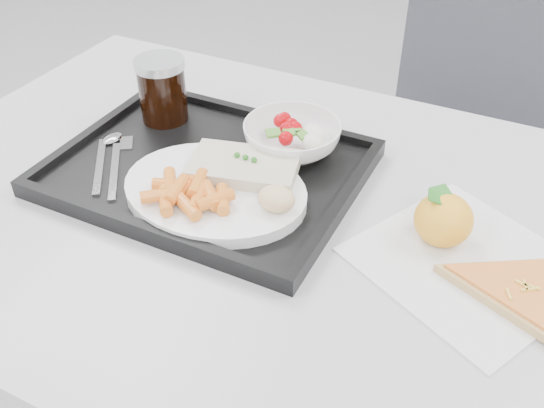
{
  "coord_description": "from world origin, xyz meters",
  "views": [
    {
      "loc": [
        0.3,
        -0.31,
        1.29
      ],
      "look_at": [
        0.0,
        0.28,
        0.77
      ],
      "focal_mm": 40.0,
      "sensor_mm": 36.0,
      "label": 1
    }
  ],
  "objects_px": {
    "chair": "(467,132)",
    "tangerine": "(443,219)",
    "cola_glass": "(162,89)",
    "table": "(275,242)",
    "pizza_slice": "(519,289)",
    "tray": "(208,170)",
    "dinner_plate": "(215,191)",
    "salad_bowl": "(292,138)"
  },
  "relations": [
    {
      "from": "cola_glass",
      "to": "chair",
      "type": "bearing_deg",
      "value": 53.56
    },
    {
      "from": "chair",
      "to": "tangerine",
      "type": "bearing_deg",
      "value": -84.42
    },
    {
      "from": "tangerine",
      "to": "salad_bowl",
      "type": "bearing_deg",
      "value": 160.88
    },
    {
      "from": "chair",
      "to": "pizza_slice",
      "type": "xyz_separation_m",
      "value": [
        0.18,
        -0.73,
        0.22
      ]
    },
    {
      "from": "table",
      "to": "tray",
      "type": "height_order",
      "value": "tray"
    },
    {
      "from": "table",
      "to": "cola_glass",
      "type": "xyz_separation_m",
      "value": [
        -0.27,
        0.12,
        0.14
      ]
    },
    {
      "from": "chair",
      "to": "tangerine",
      "type": "height_order",
      "value": "chair"
    },
    {
      "from": "tangerine",
      "to": "cola_glass",
      "type": "bearing_deg",
      "value": 170.23
    },
    {
      "from": "pizza_slice",
      "to": "tangerine",
      "type": "bearing_deg",
      "value": 152.02
    },
    {
      "from": "salad_bowl",
      "to": "chair",
      "type": "bearing_deg",
      "value": 71.4
    },
    {
      "from": "dinner_plate",
      "to": "table",
      "type": "bearing_deg",
      "value": 21.93
    },
    {
      "from": "tray",
      "to": "dinner_plate",
      "type": "bearing_deg",
      "value": -50.29
    },
    {
      "from": "table",
      "to": "salad_bowl",
      "type": "relative_size",
      "value": 7.89
    },
    {
      "from": "salad_bowl",
      "to": "dinner_plate",
      "type": "bearing_deg",
      "value": -106.8
    },
    {
      "from": "pizza_slice",
      "to": "cola_glass",
      "type": "bearing_deg",
      "value": 166.64
    },
    {
      "from": "cola_glass",
      "to": "table",
      "type": "bearing_deg",
      "value": -24.19
    },
    {
      "from": "chair",
      "to": "dinner_plate",
      "type": "height_order",
      "value": "chair"
    },
    {
      "from": "salad_bowl",
      "to": "pizza_slice",
      "type": "bearing_deg",
      "value": -21.89
    },
    {
      "from": "dinner_plate",
      "to": "salad_bowl",
      "type": "relative_size",
      "value": 1.78
    },
    {
      "from": "dinner_plate",
      "to": "pizza_slice",
      "type": "relative_size",
      "value": 1.23
    },
    {
      "from": "salad_bowl",
      "to": "tangerine",
      "type": "distance_m",
      "value": 0.28
    },
    {
      "from": "table",
      "to": "cola_glass",
      "type": "distance_m",
      "value": 0.32
    },
    {
      "from": "table",
      "to": "dinner_plate",
      "type": "xyz_separation_m",
      "value": [
        -0.08,
        -0.03,
        0.09
      ]
    },
    {
      "from": "tray",
      "to": "pizza_slice",
      "type": "distance_m",
      "value": 0.47
    },
    {
      "from": "tray",
      "to": "pizza_slice",
      "type": "xyz_separation_m",
      "value": [
        0.47,
        -0.05,
        0.0
      ]
    },
    {
      "from": "dinner_plate",
      "to": "cola_glass",
      "type": "xyz_separation_m",
      "value": [
        -0.19,
        0.15,
        0.05
      ]
    },
    {
      "from": "table",
      "to": "tangerine",
      "type": "distance_m",
      "value": 0.25
    },
    {
      "from": "tray",
      "to": "tangerine",
      "type": "distance_m",
      "value": 0.36
    },
    {
      "from": "salad_bowl",
      "to": "tangerine",
      "type": "height_order",
      "value": "tangerine"
    },
    {
      "from": "dinner_plate",
      "to": "pizza_slice",
      "type": "height_order",
      "value": "dinner_plate"
    },
    {
      "from": "tangerine",
      "to": "pizza_slice",
      "type": "xyz_separation_m",
      "value": [
        0.11,
        -0.06,
        -0.02
      ]
    },
    {
      "from": "chair",
      "to": "salad_bowl",
      "type": "bearing_deg",
      "value": -108.6
    },
    {
      "from": "tray",
      "to": "pizza_slice",
      "type": "relative_size",
      "value": 2.06
    },
    {
      "from": "salad_bowl",
      "to": "cola_glass",
      "type": "bearing_deg",
      "value": -178.85
    },
    {
      "from": "table",
      "to": "chair",
      "type": "relative_size",
      "value": 1.29
    },
    {
      "from": "cola_glass",
      "to": "pizza_slice",
      "type": "xyz_separation_m",
      "value": [
        0.61,
        -0.14,
        -0.06
      ]
    },
    {
      "from": "cola_glass",
      "to": "pizza_slice",
      "type": "relative_size",
      "value": 0.49
    },
    {
      "from": "chair",
      "to": "table",
      "type": "bearing_deg",
      "value": -103.06
    },
    {
      "from": "table",
      "to": "dinner_plate",
      "type": "relative_size",
      "value": 4.44
    },
    {
      "from": "salad_bowl",
      "to": "pizza_slice",
      "type": "distance_m",
      "value": 0.4
    },
    {
      "from": "table",
      "to": "cola_glass",
      "type": "relative_size",
      "value": 11.11
    },
    {
      "from": "salad_bowl",
      "to": "cola_glass",
      "type": "relative_size",
      "value": 1.41
    }
  ]
}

